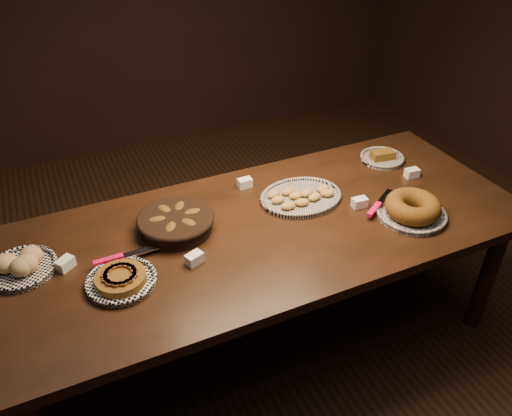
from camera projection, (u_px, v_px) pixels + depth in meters
name	position (u px, v px, depth m)	size (l,w,h in m)	color
ground	(265.00, 337.00, 2.67)	(5.00, 5.00, 0.00)	black
buffet_table	(267.00, 238.00, 2.28)	(2.40, 1.00, 0.75)	black
apple_tart_plate	(121.00, 279.00, 1.92)	(0.32, 0.28, 0.05)	white
madeleine_platter	(301.00, 197.00, 2.40)	(0.40, 0.33, 0.05)	black
bundt_cake_plate	(412.00, 209.00, 2.27)	(0.36, 0.36, 0.10)	black
croissant_basket	(176.00, 221.00, 2.18)	(0.42, 0.42, 0.09)	black
bread_roll_plate	(21.00, 265.00, 1.97)	(0.27, 0.27, 0.09)	white
loaf_plate	(382.00, 157.00, 2.72)	(0.24, 0.24, 0.06)	black
tent_cards	(266.00, 212.00, 2.28)	(1.80, 0.50, 0.04)	white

